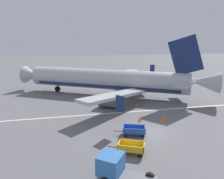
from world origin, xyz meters
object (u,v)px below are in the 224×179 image
Objects in this scene: service_truck_beside_carts at (117,168)px; traffic_cone_near_plane at (137,104)px; traffic_cone_mid_apron at (140,119)px; baggage_cart_second_in_row at (134,130)px; traffic_cone_by_carts at (163,119)px; baggage_cart_nearest at (131,147)px; airplane at (111,80)px.

service_truck_beside_carts reaches higher than traffic_cone_near_plane.
traffic_cone_near_plane is 1.04× the size of traffic_cone_mid_apron.
service_truck_beside_carts is 7.72× the size of traffic_cone_mid_apron.
baggage_cart_second_in_row is 5.86m from traffic_cone_by_carts.
baggage_cart_second_in_row is at bearing 68.26° from baggage_cart_nearest.
baggage_cart_nearest is 4.34m from service_truck_beside_carts.
baggage_cart_second_in_row is 5.99× the size of traffic_cone_mid_apron.
airplane is 14.78m from traffic_cone_by_carts.
baggage_cart_second_in_row reaches higher than traffic_cone_mid_apron.
traffic_cone_by_carts is at bearing 46.14° from baggage_cart_nearest.
baggage_cart_second_in_row is at bearing -110.67° from traffic_cone_near_plane.
service_truck_beside_carts reaches higher than baggage_cart_second_in_row.
baggage_cart_nearest is 14.57m from traffic_cone_near_plane.
traffic_cone_near_plane is at bearing 100.11° from traffic_cone_by_carts.
traffic_cone_near_plane is at bearing 74.32° from traffic_cone_mid_apron.
traffic_cone_by_carts is at bearing -79.89° from traffic_cone_near_plane.
traffic_cone_by_carts is at bearing -14.82° from traffic_cone_mid_apron.
traffic_cone_near_plane is (3.76, 9.96, -0.29)m from baggage_cart_second_in_row.
airplane is at bearing 83.30° from baggage_cart_nearest.
baggage_cart_nearest is at bearing 58.01° from service_truck_beside_carts.
traffic_cone_mid_apron is at bearing -85.39° from airplane.
traffic_cone_by_carts is (4.01, -13.97, -2.69)m from airplane.
baggage_cart_second_in_row is 0.78× the size of service_truck_beside_carts.
traffic_cone_by_carts is (2.95, -0.78, 0.06)m from traffic_cone_mid_apron.
baggage_cart_nearest is 0.98× the size of baggage_cart_second_in_row.
service_truck_beside_carts is at bearing -121.99° from baggage_cart_nearest.
airplane is 13.52m from traffic_cone_mid_apron.
airplane is at bearing 94.61° from traffic_cone_mid_apron.
airplane is 57.19× the size of traffic_cone_mid_apron.
service_truck_beside_carts is at bearing -117.41° from traffic_cone_mid_apron.
traffic_cone_mid_apron is 0.84× the size of traffic_cone_by_carts.
baggage_cart_nearest is at bearing -133.86° from traffic_cone_by_carts.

